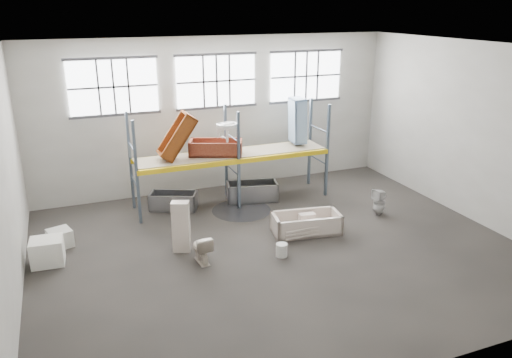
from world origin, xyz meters
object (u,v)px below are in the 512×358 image
rust_tub_flat (216,148)px  carton_near (47,252)px  toilet_beige (201,248)px  cistern_tall (181,227)px  steel_tub_left (174,201)px  blue_tub_upright (298,120)px  bucket (282,250)px  toilet_white (379,202)px  steel_tub_right (252,191)px  bathtub_beige (306,223)px

rust_tub_flat → carton_near: bearing=-156.1°
toilet_beige → cistern_tall: (-0.30, 0.74, 0.31)m
toilet_beige → steel_tub_left: (0.12, 3.55, -0.10)m
rust_tub_flat → carton_near: rust_tub_flat is taller
blue_tub_upright → bucket: (-2.37, -4.07, -2.23)m
toilet_white → steel_tub_left: size_ratio=0.57×
steel_tub_right → bucket: bearing=-100.3°
steel_tub_right → carton_near: size_ratio=2.13×
steel_tub_left → bucket: size_ratio=4.21×
toilet_white → bucket: toilet_white is taller
steel_tub_left → carton_near: bearing=-147.6°
carton_near → bucket: bearing=-17.8°
steel_tub_left → rust_tub_flat: bearing=-3.2°
steel_tub_right → toilet_white: bearing=-39.0°
rust_tub_flat → bucket: rust_tub_flat is taller
toilet_beige → steel_tub_right: bearing=-131.8°
bathtub_beige → blue_tub_upright: blue_tub_upright is taller
toilet_white → blue_tub_upright: 3.68m
toilet_beige → blue_tub_upright: (4.29, 3.62, 2.04)m
bathtub_beige → bucket: 1.57m
toilet_white → steel_tub_left: (-5.57, 2.68, -0.14)m
blue_tub_upright → carton_near: (-7.75, -2.34, -2.08)m
toilet_white → carton_near: size_ratio=1.07×
bucket → carton_near: (-5.39, 1.73, 0.15)m
cistern_tall → blue_tub_upright: blue_tub_upright is taller
blue_tub_upright → steel_tub_right: bearing=-171.0°
blue_tub_upright → toilet_white: bearing=-63.1°
cistern_tall → toilet_white: 6.00m
rust_tub_flat → blue_tub_upright: 2.87m
rust_tub_flat → blue_tub_upright: (2.80, 0.14, 0.57)m
rust_tub_flat → carton_near: 5.62m
toilet_beige → carton_near: toilet_beige is taller
bucket → toilet_beige: bearing=166.8°
cistern_tall → bucket: 2.58m
toilet_beige → steel_tub_left: toilet_beige is taller
bathtub_beige → blue_tub_upright: bearing=78.3°
toilet_beige → steel_tub_right: size_ratio=0.45×
steel_tub_left → steel_tub_right: 2.50m
rust_tub_flat → bathtub_beige: bearing=-60.8°
blue_tub_upright → rust_tub_flat: bearing=-177.1°
carton_near → cistern_tall: bearing=-9.6°
bathtub_beige → cistern_tall: cistern_tall is taller
carton_near → blue_tub_upright: bearing=16.8°
blue_tub_upright → bucket: size_ratio=4.31×
cistern_tall → carton_near: cistern_tall is taller
toilet_beige → rust_tub_flat: 4.05m
bathtub_beige → steel_tub_right: (-0.50, 2.80, 0.02)m
steel_tub_right → blue_tub_upright: 2.70m
toilet_white → rust_tub_flat: size_ratio=0.50×
bucket → carton_near: size_ratio=0.45×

